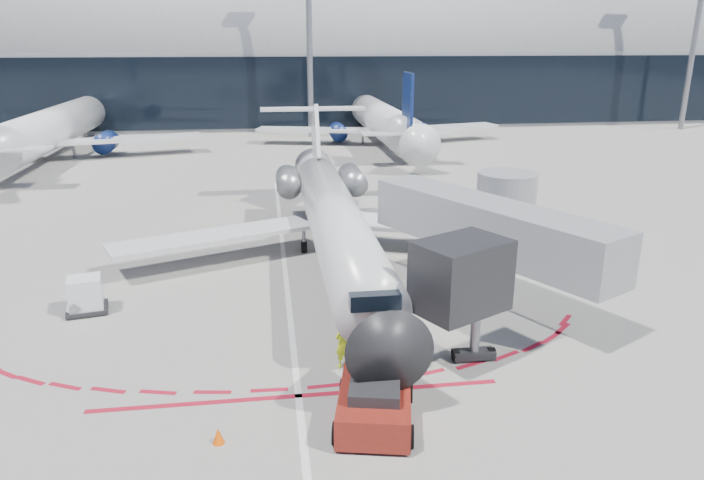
{
  "coord_description": "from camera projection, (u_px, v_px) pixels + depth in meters",
  "views": [
    {
      "loc": [
        -0.77,
        -30.32,
        11.62
      ],
      "look_at": [
        3.01,
        -3.15,
        2.82
      ],
      "focal_mm": 32.0,
      "sensor_mm": 36.0,
      "label": 1
    }
  ],
  "objects": [
    {
      "name": "ground",
      "position": [
        286.0,
        276.0,
        32.24
      ],
      "size": [
        260.0,
        260.0,
        0.0
      ],
      "primitive_type": "plane",
      "color": "gray",
      "rests_on": "ground"
    },
    {
      "name": "apron_centerline",
      "position": [
        284.0,
        263.0,
        34.13
      ],
      "size": [
        0.25,
        40.0,
        0.01
      ],
      "primitive_type": "cube",
      "color": "silver",
      "rests_on": "ground"
    },
    {
      "name": "apron_stop_bar",
      "position": [
        298.0,
        396.0,
        21.4
      ],
      "size": [
        14.0,
        0.25,
        0.01
      ],
      "primitive_type": "cube",
      "color": "maroon",
      "rests_on": "ground"
    },
    {
      "name": "terminal_building",
      "position": [
        267.0,
        61.0,
        90.91
      ],
      "size": [
        150.0,
        24.15,
        24.0
      ],
      "color": "gray",
      "rests_on": "ground"
    },
    {
      "name": "jet_bridge",
      "position": [
        493.0,
        229.0,
        29.77
      ],
      "size": [
        10.03,
        15.2,
        4.9
      ],
      "color": "gray",
      "rests_on": "ground"
    },
    {
      "name": "light_mast_centre",
      "position": [
        309.0,
        31.0,
        74.34
      ],
      "size": [
        0.7,
        0.7,
        25.0
      ],
      "primitive_type": "cylinder",
      "color": "gray",
      "rests_on": "ground"
    },
    {
      "name": "light_mast_east",
      "position": [
        696.0,
        32.0,
        80.9
      ],
      "size": [
        0.7,
        0.7,
        25.0
      ],
      "primitive_type": "cylinder",
      "color": "gray",
      "rests_on": "ground"
    },
    {
      "name": "regional_jet",
      "position": [
        334.0,
        216.0,
        33.95
      ],
      "size": [
        24.11,
        29.73,
        7.45
      ],
      "color": "silver",
      "rests_on": "ground"
    },
    {
      "name": "pushback_tug",
      "position": [
        375.0,
        404.0,
        19.76
      ],
      "size": [
        3.05,
        5.8,
        1.48
      ],
      "rotation": [
        0.0,
        0.0,
        -0.21
      ],
      "color": "#62180E",
      "rests_on": "ground"
    },
    {
      "name": "ramp_worker",
      "position": [
        342.0,
        343.0,
        23.11
      ],
      "size": [
        0.83,
        0.79,
        1.91
      ],
      "primitive_type": "imported",
      "rotation": [
        0.0,
        0.0,
        3.81
      ],
      "color": "#D1F81A",
      "rests_on": "ground"
    },
    {
      "name": "uld_container",
      "position": [
        86.0,
        295.0,
        27.74
      ],
      "size": [
        2.01,
        1.81,
        1.63
      ],
      "rotation": [
        0.0,
        0.0,
        0.21
      ],
      "color": "black",
      "rests_on": "ground"
    },
    {
      "name": "safety_cone_right",
      "position": [
        218.0,
        436.0,
        18.83
      ],
      "size": [
        0.37,
        0.37,
        0.51
      ],
      "primitive_type": "cone",
      "color": "#F65205",
      "rests_on": "ground"
    },
    {
      "name": "bg_airliner_1",
      "position": [
        46.0,
        101.0,
        63.09
      ],
      "size": [
        35.32,
        37.4,
        11.43
      ],
      "primitive_type": null,
      "color": "silver",
      "rests_on": "ground"
    },
    {
      "name": "bg_airliner_2",
      "position": [
        380.0,
        95.0,
        72.33
      ],
      "size": [
        33.56,
        35.53,
        10.86
      ],
      "primitive_type": null,
      "color": "silver",
      "rests_on": "ground"
    }
  ]
}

